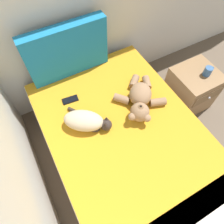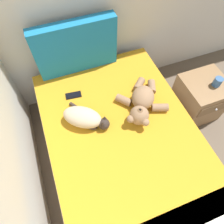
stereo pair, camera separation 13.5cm
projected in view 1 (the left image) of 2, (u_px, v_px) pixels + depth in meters
name	position (u px, v px, depth m)	size (l,w,h in m)	color
bed	(125.00, 145.00, 1.95)	(1.30, 1.92, 0.54)	olive
patterned_cushion	(67.00, 51.00, 1.89)	(0.78, 0.12, 0.52)	#1972AD
cat	(86.00, 121.00, 1.70)	(0.40, 0.40, 0.15)	#C6B293
teddy_bear	(140.00, 99.00, 1.82)	(0.44, 0.53, 0.18)	#937051
cell_phone	(70.00, 100.00, 1.90)	(0.16, 0.09, 0.01)	black
nightstand	(191.00, 89.00, 2.34)	(0.45, 0.47, 0.51)	olive
mug	(208.00, 71.00, 2.08)	(0.12, 0.08, 0.09)	#33598C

